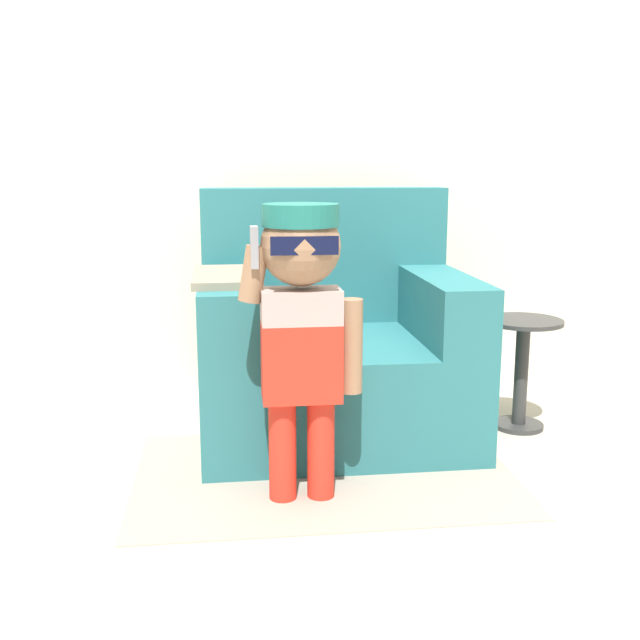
# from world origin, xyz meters

# --- Properties ---
(ground_plane) EXTENTS (10.00, 10.00, 0.00)m
(ground_plane) POSITION_xyz_m (0.00, 0.00, 0.00)
(ground_plane) COLOR #BCB29E
(wall_back) EXTENTS (10.00, 0.05, 2.60)m
(wall_back) POSITION_xyz_m (0.00, 0.81, 1.30)
(wall_back) COLOR beige
(wall_back) RESTS_ON ground_plane
(armchair) EXTENTS (1.10, 0.90, 1.01)m
(armchair) POSITION_xyz_m (-0.01, 0.21, 0.35)
(armchair) COLOR #286B70
(armchair) RESTS_ON ground_plane
(person_child) EXTENTS (0.41, 0.30, 0.99)m
(person_child) POSITION_xyz_m (-0.21, -0.45, 0.66)
(person_child) COLOR red
(person_child) RESTS_ON ground_plane
(side_table) EXTENTS (0.32, 0.32, 0.48)m
(side_table) POSITION_xyz_m (0.79, 0.13, 0.29)
(side_table) COLOR #333333
(side_table) RESTS_ON ground_plane
(rug) EXTENTS (1.37, 0.92, 0.01)m
(rug) POSITION_xyz_m (-0.11, -0.26, 0.00)
(rug) COLOR #9E9384
(rug) RESTS_ON ground_plane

